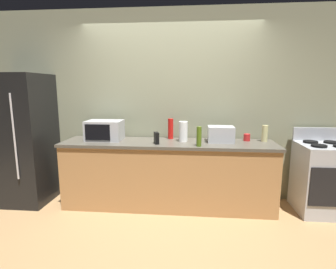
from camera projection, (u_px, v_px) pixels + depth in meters
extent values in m
plane|color=#A87F51|center=(165.00, 219.00, 3.28)|extent=(8.00, 8.00, 0.00)
cube|color=gray|center=(171.00, 106.00, 3.83)|extent=(6.40, 0.10, 2.70)
cube|color=#B27F4C|center=(168.00, 176.00, 3.59)|extent=(2.80, 0.60, 0.86)
cube|color=#514C42|center=(168.00, 143.00, 3.51)|extent=(2.84, 0.64, 0.04)
cube|color=black|center=(23.00, 139.00, 3.70)|extent=(0.72, 0.70, 1.80)
cylinder|color=silver|center=(14.00, 137.00, 3.31)|extent=(0.02, 0.02, 1.10)
cube|color=#B7BABF|center=(322.00, 179.00, 3.40)|extent=(0.60, 0.60, 0.90)
cube|color=black|center=(334.00, 188.00, 3.10)|extent=(0.55, 0.02, 0.48)
cube|color=#B7BABF|center=(316.00, 134.00, 3.58)|extent=(0.60, 0.04, 0.18)
cylinder|color=black|center=(319.00, 146.00, 3.22)|extent=(0.18, 0.18, 0.02)
cylinder|color=black|center=(310.00, 142.00, 3.45)|extent=(0.18, 0.18, 0.02)
cylinder|color=black|center=(331.00, 142.00, 3.43)|extent=(0.18, 0.18, 0.02)
cube|color=#B7BABF|center=(105.00, 130.00, 3.62)|extent=(0.48, 0.34, 0.27)
cube|color=black|center=(97.00, 132.00, 3.45)|extent=(0.34, 0.01, 0.21)
cube|color=#B7BABF|center=(221.00, 134.00, 3.49)|extent=(0.34, 0.26, 0.21)
cylinder|color=white|center=(183.00, 132.00, 3.52)|extent=(0.12, 0.12, 0.27)
cube|color=black|center=(156.00, 138.00, 3.38)|extent=(0.08, 0.12, 0.15)
cylinder|color=#4C6B19|center=(199.00, 137.00, 3.23)|extent=(0.06, 0.06, 0.24)
cylinder|color=beige|center=(265.00, 133.00, 3.52)|extent=(0.08, 0.08, 0.22)
cylinder|color=red|center=(171.00, 129.00, 3.70)|extent=(0.08, 0.08, 0.29)
cylinder|color=red|center=(247.00, 137.00, 3.57)|extent=(0.09, 0.09, 0.09)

